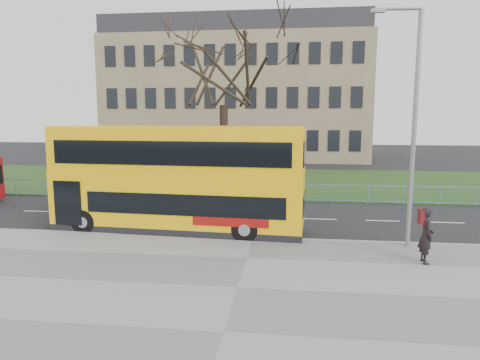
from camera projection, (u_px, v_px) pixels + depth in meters
The scene contains 10 objects.
ground at pixel (256, 230), 19.12m from camera, with size 120.00×120.00×0.00m, color black.
pavement at pixel (238, 289), 12.49m from camera, with size 80.00×10.50×0.12m, color slate.
kerb at pixel (253, 239), 17.59m from camera, with size 80.00×0.20×0.14m, color gray.
grass_verge at pixel (271, 181), 33.16m from camera, with size 80.00×15.40×0.08m, color #1F3C15.
guard_railing at pixel (265, 192), 25.52m from camera, with size 40.00×0.12×1.10m, color #6794B7, non-canonical shape.
bare_tree at pixel (224, 88), 28.27m from camera, with size 9.53×9.53×13.61m, color black, non-canonical shape.
civic_building at pixel (239, 100), 53.04m from camera, with size 30.00×15.00×14.00m, color #7E6C50.
yellow_bus at pixel (178, 176), 18.65m from camera, with size 11.08×3.31×4.58m.
pedestrian at pixel (426, 235), 14.42m from camera, with size 0.70×0.46×1.92m, color black.
street_lamp at pixel (412, 120), 15.74m from camera, with size 1.86×0.31×8.78m.
Camera 1 is at (1.46, -18.53, 5.07)m, focal length 32.00 mm.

